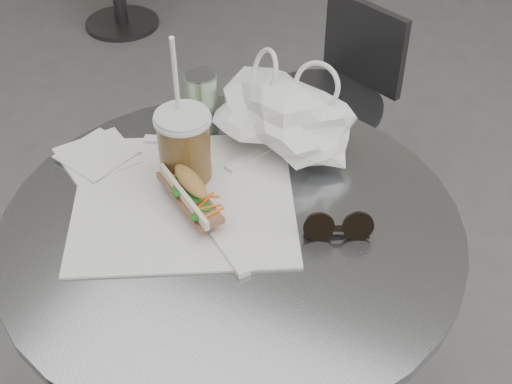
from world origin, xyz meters
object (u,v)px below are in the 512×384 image
at_px(chair_far, 327,133).
at_px(banh_mi, 190,194).
at_px(cafe_table, 234,329).
at_px(iced_coffee, 184,145).
at_px(sunglasses, 338,227).
at_px(drink_can, 202,101).

xyz_separation_m(chair_far, banh_mi, (0.09, -0.88, 0.48)).
xyz_separation_m(cafe_table, iced_coffee, (-0.13, 0.07, 0.34)).
height_order(chair_far, sunglasses, sunglasses).
bearing_deg(cafe_table, sunglasses, 16.66).
xyz_separation_m(chair_far, sunglasses, (0.33, -0.83, 0.46)).
bearing_deg(sunglasses, cafe_table, 167.93).
bearing_deg(drink_can, chair_far, 88.98).
bearing_deg(chair_far, sunglasses, 132.65).
height_order(chair_far, drink_can, drink_can).
height_order(chair_far, iced_coffee, iced_coffee).
relative_size(chair_far, sunglasses, 6.19).
bearing_deg(drink_can, cafe_table, -50.37).
bearing_deg(drink_can, iced_coffee, -70.71).
distance_m(cafe_table, iced_coffee, 0.37).
relative_size(banh_mi, drink_can, 1.75).
xyz_separation_m(iced_coffee, sunglasses, (0.29, -0.02, -0.05)).
distance_m(chair_far, sunglasses, 1.00).
relative_size(iced_coffee, sunglasses, 2.62).
bearing_deg(sunglasses, drink_can, 125.74).
distance_m(banh_mi, sunglasses, 0.25).
xyz_separation_m(banh_mi, drink_can, (-0.10, 0.21, 0.02)).
relative_size(chair_far, iced_coffee, 2.36).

